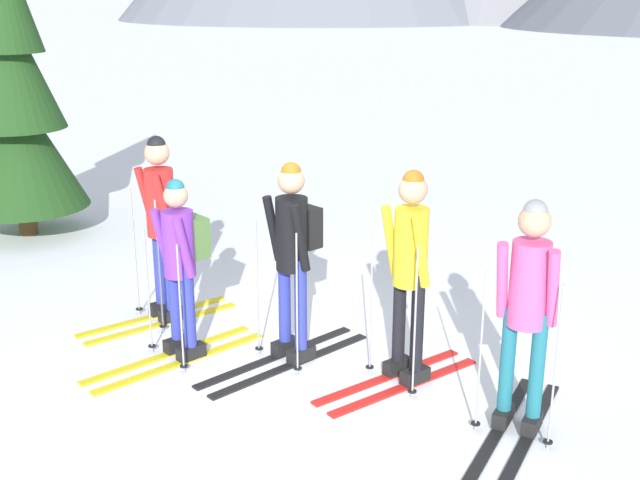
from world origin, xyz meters
TOP-DOWN VIEW (x-y plane):
  - ground_plane at (0.00, 0.00)m, footprint 400.00×400.00m
  - skier_in_red at (-1.61, 0.35)m, footprint 1.08×1.57m
  - skier_in_purple at (-0.97, -0.29)m, footprint 1.02×1.71m
  - skier_in_black at (-0.05, 0.06)m, footprint 1.01×1.75m
  - skier_in_yellow at (1.01, 0.06)m, footprint 1.08×1.55m
  - skier_in_pink at (2.02, -0.37)m, footprint 0.61×1.79m
  - pine_tree_near at (-4.97, 2.05)m, footprint 1.70×1.70m

SIDE VIEW (x-z plane):
  - ground_plane at x=0.00m, z-range 0.00..0.00m
  - skier_in_purple at x=-0.97m, z-range 0.09..1.75m
  - skier_in_pink at x=2.02m, z-range 0.10..1.90m
  - skier_in_yellow at x=1.01m, z-range 0.11..1.94m
  - skier_in_black at x=-0.05m, z-range 0.12..1.93m
  - skier_in_red at x=-1.61m, z-range 0.12..1.99m
  - pine_tree_near at x=-4.97m, z-range -0.17..3.92m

